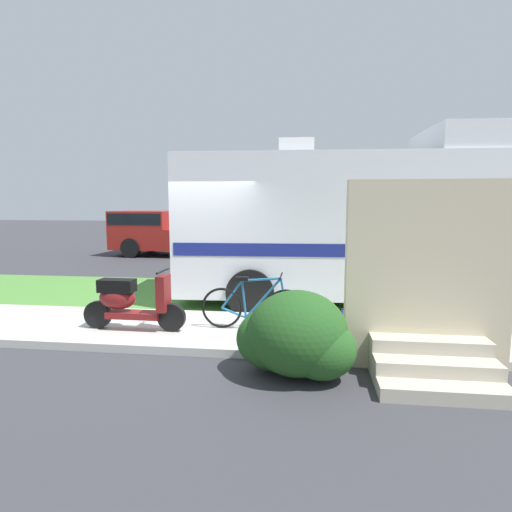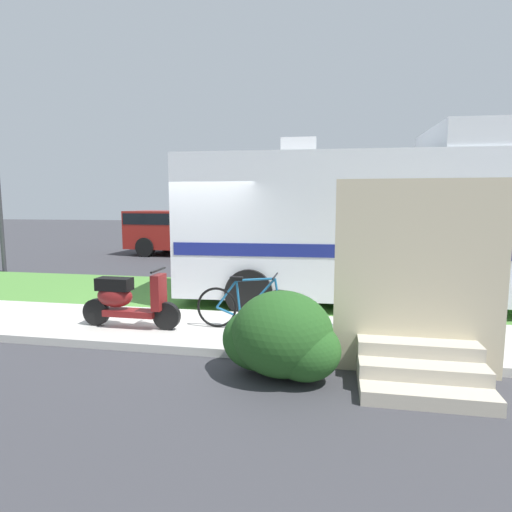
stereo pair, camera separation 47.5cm
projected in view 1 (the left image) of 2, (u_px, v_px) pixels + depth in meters
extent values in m
plane|color=#38383D|center=(191.00, 314.00, 8.09)|extent=(80.00, 80.00, 0.00)
cube|color=beige|center=(171.00, 329.00, 6.90)|extent=(24.00, 2.00, 0.12)
cube|color=#4C8438|center=(209.00, 295.00, 9.56)|extent=(24.00, 3.40, 0.08)
cube|color=silver|center=(344.00, 224.00, 8.76)|extent=(6.77, 2.81, 2.74)
cube|color=silver|center=(470.00, 143.00, 8.36)|extent=(1.90, 2.47, 0.50)
cube|color=navy|center=(343.00, 244.00, 8.82)|extent=(6.64, 2.82, 0.24)
cube|color=black|center=(512.00, 201.00, 8.43)|extent=(0.17, 2.15, 0.90)
cube|color=silver|center=(296.00, 148.00, 8.65)|extent=(0.72, 0.63, 0.36)
cylinder|color=black|center=(425.00, 274.00, 9.95)|extent=(0.91, 0.32, 0.90)
cylinder|color=black|center=(467.00, 296.00, 7.55)|extent=(0.91, 0.32, 0.90)
cylinder|color=black|center=(260.00, 272.00, 10.27)|extent=(0.91, 0.32, 0.90)
cylinder|color=black|center=(250.00, 293.00, 7.87)|extent=(0.91, 0.32, 0.90)
cylinder|color=black|center=(172.00, 317.00, 6.58)|extent=(0.44, 0.11, 0.44)
cylinder|color=black|center=(98.00, 315.00, 6.75)|extent=(0.44, 0.11, 0.44)
cube|color=maroon|center=(134.00, 315.00, 6.66)|extent=(0.86, 0.29, 0.10)
cube|color=black|center=(117.00, 286.00, 6.64)|extent=(0.56, 0.27, 0.20)
ellipsoid|color=maroon|center=(117.00, 298.00, 6.66)|extent=(0.60, 0.31, 0.36)
cube|color=maroon|center=(163.00, 293.00, 6.55)|extent=(0.14, 0.32, 0.56)
cylinder|color=black|center=(163.00, 271.00, 6.50)|extent=(0.04, 0.50, 0.04)
sphere|color=white|center=(163.00, 282.00, 6.52)|extent=(0.12, 0.12, 0.12)
torus|color=black|center=(286.00, 310.00, 6.61)|extent=(0.66, 0.04, 0.66)
torus|color=black|center=(222.00, 308.00, 6.73)|extent=(0.66, 0.04, 0.66)
cylinder|color=#1E6699|center=(263.00, 298.00, 6.63)|extent=(0.58, 0.04, 0.67)
cylinder|color=#1E6699|center=(244.00, 299.00, 6.67)|extent=(0.10, 0.04, 0.60)
cylinder|color=#1E6699|center=(261.00, 279.00, 6.60)|extent=(0.62, 0.04, 0.09)
cylinder|color=#1E6699|center=(234.00, 313.00, 6.72)|extent=(0.40, 0.04, 0.18)
cylinder|color=#1E6699|center=(232.00, 294.00, 6.69)|extent=(0.36, 0.04, 0.47)
cylinder|color=#1E6699|center=(284.00, 294.00, 6.59)|extent=(0.12, 0.04, 0.51)
cube|color=black|center=(242.00, 279.00, 6.64)|extent=(0.20, 0.10, 0.06)
cylinder|color=black|center=(281.00, 276.00, 6.55)|extent=(0.03, 0.52, 0.03)
cube|color=#1E2328|center=(450.00, 237.00, 13.19)|extent=(2.57, 2.10, 1.54)
cube|color=black|center=(451.00, 222.00, 13.13)|extent=(2.44, 2.11, 0.44)
cube|color=#1E2328|center=(359.00, 247.00, 13.68)|extent=(3.12, 2.11, 0.81)
cylinder|color=black|center=(447.00, 255.00, 14.19)|extent=(0.77, 0.27, 0.76)
cylinder|color=black|center=(465.00, 263.00, 12.30)|extent=(0.77, 0.27, 0.76)
cylinder|color=black|center=(346.00, 253.00, 14.72)|extent=(0.77, 0.27, 0.76)
cylinder|color=black|center=(349.00, 260.00, 12.83)|extent=(0.77, 0.27, 0.76)
cube|color=maroon|center=(145.00, 230.00, 17.12)|extent=(2.42, 2.12, 1.51)
cube|color=black|center=(145.00, 218.00, 17.06)|extent=(2.31, 2.13, 0.44)
cube|color=maroon|center=(206.00, 239.00, 16.69)|extent=(2.93, 2.15, 0.81)
cylinder|color=black|center=(131.00, 248.00, 16.31)|extent=(0.77, 0.28, 0.76)
cylinder|color=black|center=(152.00, 243.00, 18.16)|extent=(0.77, 0.28, 0.76)
cylinder|color=black|center=(207.00, 250.00, 15.74)|extent=(0.77, 0.28, 0.76)
cylinder|color=black|center=(221.00, 245.00, 17.60)|extent=(0.77, 0.28, 0.76)
cube|color=#BCB29E|center=(436.00, 381.00, 4.86)|extent=(1.40, 0.96, 0.16)
cube|color=#BCB29E|center=(433.00, 362.00, 5.00)|extent=(1.40, 0.64, 0.16)
cube|color=#BCB29E|center=(429.00, 345.00, 5.14)|extent=(1.40, 0.32, 0.16)
cube|color=beige|center=(426.00, 276.00, 5.34)|extent=(2.00, 0.30, 2.40)
ellipsoid|color=#23511E|center=(297.00, 333.00, 5.10)|extent=(1.22, 1.10, 1.04)
ellipsoid|color=#23511E|center=(273.00, 339.00, 5.27)|extent=(0.92, 0.83, 0.78)
ellipsoid|color=#23511E|center=(320.00, 349.00, 4.99)|extent=(0.86, 0.77, 0.73)
cylinder|color=navy|center=(342.00, 318.00, 6.96)|extent=(0.08, 0.08, 0.21)
cylinder|color=navy|center=(342.00, 311.00, 6.94)|extent=(0.04, 0.04, 0.04)
cylinder|color=black|center=(342.00, 309.00, 6.94)|extent=(0.04, 0.04, 0.02)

